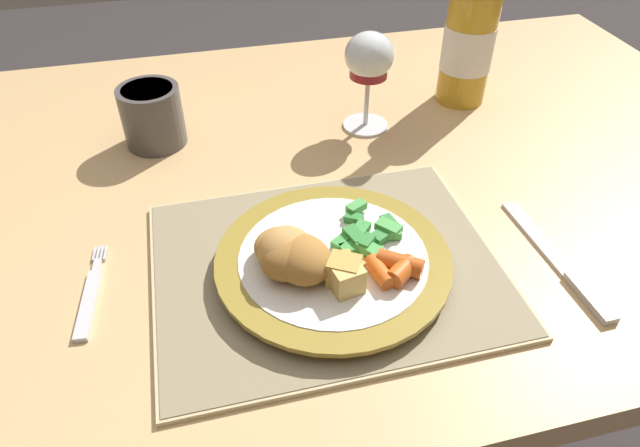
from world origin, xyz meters
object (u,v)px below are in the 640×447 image
Objects in this scene: dining_table at (322,220)px; fork at (90,297)px; dinner_plate at (333,262)px; wine_glass at (369,61)px; drinking_cup at (152,115)px; bottle at (471,30)px; table_knife at (564,267)px.

dining_table is 9.87× the size of fork.
dinner_plate is 1.75× the size of wine_glass.
drinking_cup is (-0.18, 0.32, 0.03)m from dinner_plate.
table_knife is at bearing -97.70° from bottle.
bottle reaches higher than wine_glass.
wine_glass is at bearing 44.91° from dining_table.
dinner_plate reaches higher than fork.
table_knife is (0.25, -0.05, -0.01)m from dinner_plate.
bottle is at bearing 48.03° from dinner_plate.
dining_table is at bearing 129.68° from table_knife.
drinking_cup reaches higher than dinner_plate.
dinner_plate is 0.32m from wine_glass.
table_knife is 0.37m from wine_glass.
drinking_cup is at bearing 138.72° from table_knife.
fork is at bearing 170.94° from table_knife.
dinner_plate is 2.97× the size of drinking_cup.
wine_glass is (0.38, 0.26, 0.10)m from fork.
dinner_plate is at bearing 167.53° from table_knife.
fork is at bearing -150.90° from bottle.
bottle is (0.05, 0.39, 0.11)m from table_knife.
drinking_cup is at bearing 119.11° from dinner_plate.
fork is at bearing -104.74° from drinking_cup.
bottle reaches higher than fork.
bottle reaches higher than dining_table.
bottle is (0.30, 0.33, 0.10)m from dinner_plate.
wine_glass reaches higher than fork.
drinking_cup is (-0.47, -0.02, -0.07)m from bottle.
bottle is at bearing 1.87° from drinking_cup.
table_knife is 0.56m from drinking_cup.
dinner_plate reaches higher than dining_table.
dining_table is 15.71× the size of drinking_cup.
wine_glass reaches higher than drinking_cup.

